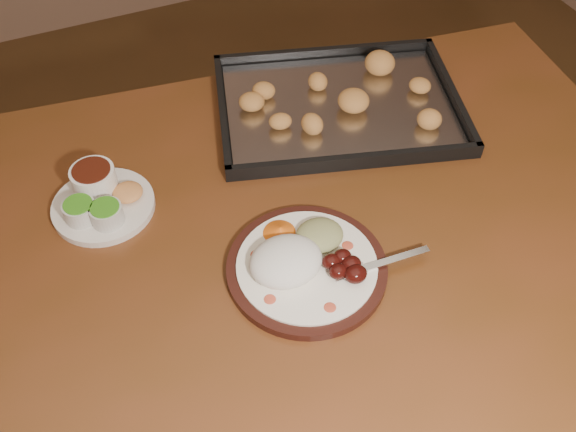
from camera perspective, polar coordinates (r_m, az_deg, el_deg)
name	(u,v)px	position (r m, az deg, el deg)	size (l,w,h in m)	color
ground	(275,408)	(1.73, -1.17, -16.67)	(4.00, 4.00, 0.00)	#4F331B
dining_table	(255,270)	(1.15, -2.97, -4.81)	(1.60, 1.08, 0.75)	brown
dinner_plate	(303,262)	(1.01, 1.38, -4.12)	(0.32, 0.26, 0.06)	black
condiment_saucer	(100,199)	(1.14, -16.39, 1.50)	(0.18, 0.18, 0.06)	silver
baking_tray	(339,104)	(1.30, 4.53, 9.92)	(0.55, 0.47, 0.05)	black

